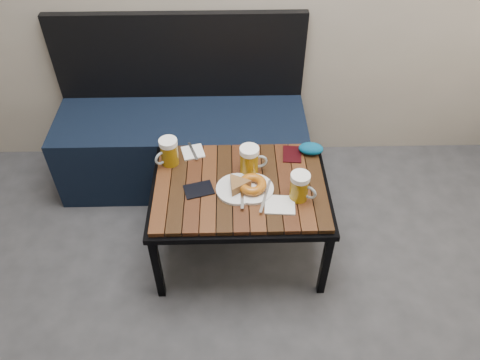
{
  "coord_description": "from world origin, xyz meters",
  "views": [
    {
      "loc": [
        0.13,
        -0.38,
        2.0
      ],
      "look_at": [
        0.17,
        1.18,
        0.5
      ],
      "focal_mm": 35.0,
      "sensor_mm": 36.0,
      "label": 1
    }
  ],
  "objects_px": {
    "beer_mug_centre": "(250,160)",
    "plate_pie": "(238,187)",
    "bench": "(183,140)",
    "knit_pouch": "(311,149)",
    "beer_mug_right": "(300,187)",
    "passport_burgundy": "(292,154)",
    "cafe_table": "(240,191)",
    "plate_bagel": "(252,186)",
    "beer_mug_left": "(169,152)",
    "passport_navy": "(199,190)"
  },
  "relations": [
    {
      "from": "cafe_table",
      "to": "beer_mug_left",
      "type": "distance_m",
      "value": 0.39
    },
    {
      "from": "plate_bagel",
      "to": "beer_mug_centre",
      "type": "bearing_deg",
      "value": 93.19
    },
    {
      "from": "plate_bagel",
      "to": "passport_burgundy",
      "type": "bearing_deg",
      "value": 49.17
    },
    {
      "from": "cafe_table",
      "to": "knit_pouch",
      "type": "bearing_deg",
      "value": 31.26
    },
    {
      "from": "bench",
      "to": "cafe_table",
      "type": "bearing_deg",
      "value": -61.29
    },
    {
      "from": "beer_mug_centre",
      "to": "cafe_table",
      "type": "bearing_deg",
      "value": -124.2
    },
    {
      "from": "knit_pouch",
      "to": "cafe_table",
      "type": "bearing_deg",
      "value": -148.74
    },
    {
      "from": "bench",
      "to": "beer_mug_right",
      "type": "bearing_deg",
      "value": -49.24
    },
    {
      "from": "bench",
      "to": "plate_pie",
      "type": "height_order",
      "value": "bench"
    },
    {
      "from": "bench",
      "to": "plate_bagel",
      "type": "bearing_deg",
      "value": -58.9
    },
    {
      "from": "passport_navy",
      "to": "plate_pie",
      "type": "bearing_deg",
      "value": 72.88
    },
    {
      "from": "plate_bagel",
      "to": "knit_pouch",
      "type": "height_order",
      "value": "plate_bagel"
    },
    {
      "from": "bench",
      "to": "passport_navy",
      "type": "distance_m",
      "value": 0.66
    },
    {
      "from": "beer_mug_left",
      "to": "passport_navy",
      "type": "xyz_separation_m",
      "value": [
        0.15,
        -0.19,
        -0.07
      ]
    },
    {
      "from": "bench",
      "to": "beer_mug_centre",
      "type": "xyz_separation_m",
      "value": [
        0.37,
        -0.5,
        0.27
      ]
    },
    {
      "from": "plate_pie",
      "to": "bench",
      "type": "bearing_deg",
      "value": 116.43
    },
    {
      "from": "beer_mug_centre",
      "to": "passport_burgundy",
      "type": "distance_m",
      "value": 0.26
    },
    {
      "from": "plate_pie",
      "to": "beer_mug_left",
      "type": "bearing_deg",
      "value": 149.08
    },
    {
      "from": "bench",
      "to": "cafe_table",
      "type": "relative_size",
      "value": 1.67
    },
    {
      "from": "passport_burgundy",
      "to": "cafe_table",
      "type": "bearing_deg",
      "value": -136.48
    },
    {
      "from": "beer_mug_right",
      "to": "passport_burgundy",
      "type": "xyz_separation_m",
      "value": [
        0.0,
        0.3,
        -0.07
      ]
    },
    {
      "from": "bench",
      "to": "plate_bagel",
      "type": "distance_m",
      "value": 0.76
    },
    {
      "from": "cafe_table",
      "to": "beer_mug_centre",
      "type": "xyz_separation_m",
      "value": [
        0.05,
        0.09,
        0.12
      ]
    },
    {
      "from": "passport_burgundy",
      "to": "knit_pouch",
      "type": "relative_size",
      "value": 1.01
    },
    {
      "from": "cafe_table",
      "to": "passport_navy",
      "type": "height_order",
      "value": "passport_navy"
    },
    {
      "from": "bench",
      "to": "beer_mug_left",
      "type": "height_order",
      "value": "bench"
    },
    {
      "from": "knit_pouch",
      "to": "beer_mug_left",
      "type": "bearing_deg",
      "value": -175.12
    },
    {
      "from": "bench",
      "to": "cafe_table",
      "type": "distance_m",
      "value": 0.69
    },
    {
      "from": "beer_mug_left",
      "to": "beer_mug_centre",
      "type": "relative_size",
      "value": 0.97
    },
    {
      "from": "bench",
      "to": "plate_pie",
      "type": "relative_size",
      "value": 6.9
    },
    {
      "from": "plate_pie",
      "to": "passport_navy",
      "type": "relative_size",
      "value": 1.54
    },
    {
      "from": "beer_mug_right",
      "to": "passport_navy",
      "type": "bearing_deg",
      "value": -154.96
    },
    {
      "from": "beer_mug_centre",
      "to": "plate_pie",
      "type": "distance_m",
      "value": 0.15
    },
    {
      "from": "bench",
      "to": "beer_mug_centre",
      "type": "height_order",
      "value": "bench"
    },
    {
      "from": "cafe_table",
      "to": "beer_mug_left",
      "type": "xyz_separation_m",
      "value": [
        -0.34,
        0.16,
        0.12
      ]
    },
    {
      "from": "bench",
      "to": "plate_pie",
      "type": "bearing_deg",
      "value": -63.57
    },
    {
      "from": "cafe_table",
      "to": "beer_mug_centre",
      "type": "distance_m",
      "value": 0.15
    },
    {
      "from": "plate_pie",
      "to": "beer_mug_centre",
      "type": "bearing_deg",
      "value": 64.76
    },
    {
      "from": "knit_pouch",
      "to": "beer_mug_right",
      "type": "bearing_deg",
      "value": -107.04
    },
    {
      "from": "passport_navy",
      "to": "knit_pouch",
      "type": "distance_m",
      "value": 0.61
    },
    {
      "from": "passport_burgundy",
      "to": "plate_pie",
      "type": "bearing_deg",
      "value": -132.83
    },
    {
      "from": "bench",
      "to": "passport_burgundy",
      "type": "distance_m",
      "value": 0.73
    },
    {
      "from": "beer_mug_left",
      "to": "beer_mug_centre",
      "type": "height_order",
      "value": "beer_mug_centre"
    },
    {
      "from": "beer_mug_left",
      "to": "plate_bagel",
      "type": "height_order",
      "value": "beer_mug_left"
    },
    {
      "from": "beer_mug_right",
      "to": "passport_burgundy",
      "type": "bearing_deg",
      "value": 122.16
    },
    {
      "from": "beer_mug_right",
      "to": "plate_pie",
      "type": "distance_m",
      "value": 0.28
    },
    {
      "from": "cafe_table",
      "to": "bench",
      "type": "bearing_deg",
      "value": 118.71
    },
    {
      "from": "cafe_table",
      "to": "plate_pie",
      "type": "bearing_deg",
      "value": -105.79
    },
    {
      "from": "bench",
      "to": "beer_mug_left",
      "type": "relative_size",
      "value": 9.88
    },
    {
      "from": "plate_bagel",
      "to": "knit_pouch",
      "type": "distance_m",
      "value": 0.4
    }
  ]
}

